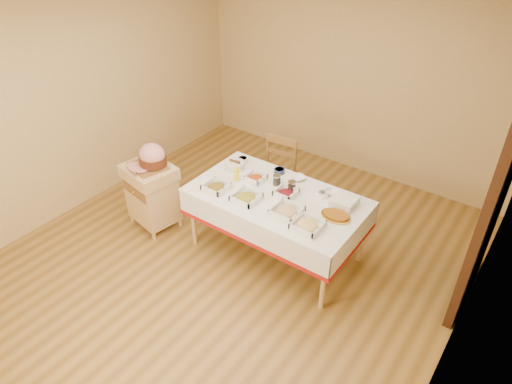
% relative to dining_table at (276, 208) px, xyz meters
% --- Properties ---
extents(room_shell, '(5.00, 5.00, 5.00)m').
position_rel_dining_table_xyz_m(room_shell, '(-0.30, -0.30, 0.70)').
color(room_shell, olive).
rests_on(room_shell, ground).
extents(doorway, '(0.09, 1.10, 2.20)m').
position_rel_dining_table_xyz_m(doorway, '(1.90, 0.60, 0.51)').
color(doorway, black).
rests_on(doorway, ground).
extents(dining_table, '(1.82, 1.02, 0.76)m').
position_rel_dining_table_xyz_m(dining_table, '(0.00, 0.00, 0.00)').
color(dining_table, '#DCB579').
rests_on(dining_table, ground).
extents(butcher_cart, '(0.64, 0.56, 0.80)m').
position_rel_dining_table_xyz_m(butcher_cart, '(-1.46, -0.42, -0.15)').
color(butcher_cart, '#DCB579').
rests_on(butcher_cart, ground).
extents(dining_chair, '(0.48, 0.46, 0.97)m').
position_rel_dining_table_xyz_m(dining_chair, '(-0.45, 0.65, -0.10)').
color(dining_chair, brown).
rests_on(dining_chair, ground).
extents(ham_on_board, '(0.43, 0.41, 0.28)m').
position_rel_dining_table_xyz_m(ham_on_board, '(-1.41, -0.38, 0.32)').
color(ham_on_board, brown).
rests_on(ham_on_board, butcher_cart).
extents(serving_dish_a, '(0.25, 0.24, 0.11)m').
position_rel_dining_table_xyz_m(serving_dish_a, '(-0.58, -0.28, 0.20)').
color(serving_dish_a, white).
rests_on(serving_dish_a, dining_table).
extents(serving_dish_b, '(0.26, 0.26, 0.10)m').
position_rel_dining_table_xyz_m(serving_dish_b, '(-0.21, -0.25, 0.20)').
color(serving_dish_b, white).
rests_on(serving_dish_b, dining_table).
extents(serving_dish_c, '(0.27, 0.27, 0.11)m').
position_rel_dining_table_xyz_m(serving_dish_c, '(0.26, -0.21, 0.20)').
color(serving_dish_c, white).
rests_on(serving_dish_c, dining_table).
extents(serving_dish_d, '(0.26, 0.26, 0.10)m').
position_rel_dining_table_xyz_m(serving_dish_d, '(0.53, -0.27, 0.19)').
color(serving_dish_d, white).
rests_on(serving_dish_d, dining_table).
extents(serving_dish_e, '(0.21, 0.20, 0.09)m').
position_rel_dining_table_xyz_m(serving_dish_e, '(-0.35, 0.11, 0.19)').
color(serving_dish_e, white).
rests_on(serving_dish_e, dining_table).
extents(serving_dish_f, '(0.22, 0.21, 0.10)m').
position_rel_dining_table_xyz_m(serving_dish_f, '(0.07, 0.06, 0.19)').
color(serving_dish_f, white).
rests_on(serving_dish_f, dining_table).
extents(small_bowl_left, '(0.12, 0.12, 0.06)m').
position_rel_dining_table_xyz_m(small_bowl_left, '(-0.70, 0.34, 0.19)').
color(small_bowl_left, white).
rests_on(small_bowl_left, dining_table).
extents(small_bowl_mid, '(0.12, 0.12, 0.05)m').
position_rel_dining_table_xyz_m(small_bowl_mid, '(-0.23, 0.39, 0.19)').
color(small_bowl_mid, navy).
rests_on(small_bowl_mid, dining_table).
extents(small_bowl_right, '(0.11, 0.11, 0.06)m').
position_rel_dining_table_xyz_m(small_bowl_right, '(0.39, 0.26, 0.19)').
color(small_bowl_right, white).
rests_on(small_bowl_right, dining_table).
extents(bowl_white_imported, '(0.20, 0.20, 0.04)m').
position_rel_dining_table_xyz_m(bowl_white_imported, '(0.02, 0.40, 0.18)').
color(bowl_white_imported, white).
rests_on(bowl_white_imported, dining_table).
extents(bowl_small_imported, '(0.18, 0.18, 0.04)m').
position_rel_dining_table_xyz_m(bowl_small_imported, '(0.45, 0.36, 0.18)').
color(bowl_small_imported, white).
rests_on(bowl_small_imported, dining_table).
extents(preserve_jar_left, '(0.09, 0.09, 0.11)m').
position_rel_dining_table_xyz_m(preserve_jar_left, '(-0.12, 0.18, 0.21)').
color(preserve_jar_left, silver).
rests_on(preserve_jar_left, dining_table).
extents(preserve_jar_right, '(0.09, 0.09, 0.11)m').
position_rel_dining_table_xyz_m(preserve_jar_right, '(0.08, 0.17, 0.21)').
color(preserve_jar_right, silver).
rests_on(preserve_jar_right, dining_table).
extents(mustard_bottle, '(0.06, 0.06, 0.18)m').
position_rel_dining_table_xyz_m(mustard_bottle, '(-0.52, -0.00, 0.24)').
color(mustard_bottle, yellow).
rests_on(mustard_bottle, dining_table).
extents(bread_basket, '(0.22, 0.22, 0.10)m').
position_rel_dining_table_xyz_m(bread_basket, '(-0.69, 0.18, 0.20)').
color(bread_basket, white).
rests_on(bread_basket, dining_table).
extents(plate_stack, '(0.24, 0.24, 0.09)m').
position_rel_dining_table_xyz_m(plate_stack, '(0.64, 0.25, 0.20)').
color(plate_stack, white).
rests_on(plate_stack, dining_table).
extents(brass_platter, '(0.30, 0.22, 0.04)m').
position_rel_dining_table_xyz_m(brass_platter, '(0.67, 0.03, 0.18)').
color(brass_platter, gold).
rests_on(brass_platter, dining_table).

